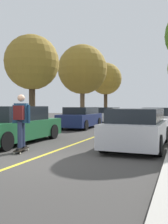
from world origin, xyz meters
The scene contains 14 objects.
ground centered at (0.00, 0.00, 0.00)m, with size 80.00×80.00×0.00m, color #3D3A38.
center_line centered at (0.00, 4.00, 0.00)m, with size 0.12×39.20×0.01m, color gold.
parked_car_left_nearest centered at (-2.38, 2.45, 0.70)m, with size 1.99×4.67×1.45m.
parked_car_left_near centered at (-2.38, 9.54, 0.69)m, with size 1.97×4.31×1.38m.
parked_car_left_far centered at (-2.37, 16.01, 0.67)m, with size 2.08×4.67×1.33m.
parked_car_right_nearest centered at (2.38, 3.24, 0.69)m, with size 1.90×4.47×1.37m.
parked_car_right_near centered at (2.38, 10.35, 0.68)m, with size 1.94×4.59×1.36m.
parked_car_right_far centered at (2.38, 16.57, 0.62)m, with size 1.94×4.43×1.26m.
street_tree_left_nearest centered at (-4.43, 6.91, 4.01)m, with size 3.22×3.22×5.51m.
street_tree_left_near centered at (-4.43, 14.99, 4.70)m, with size 4.38×4.38×6.77m.
street_tree_left_far centered at (-4.43, 22.36, 4.61)m, with size 3.71×3.71×6.36m.
fire_hydrant centered at (-3.88, 6.88, 0.49)m, with size 0.20×0.20×0.70m.
skateboard centered at (-0.91, 0.88, 0.09)m, with size 0.42×0.87×0.10m.
skateboarder centered at (-0.90, 0.85, 1.08)m, with size 0.58×0.70×1.72m.
Camera 1 is at (3.80, -5.73, 1.47)m, focal length 40.00 mm.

